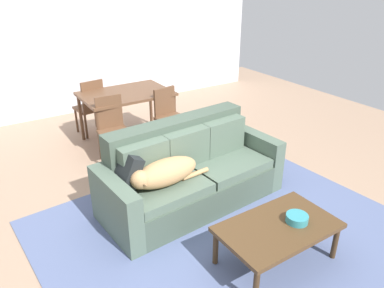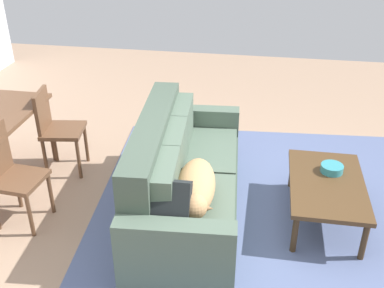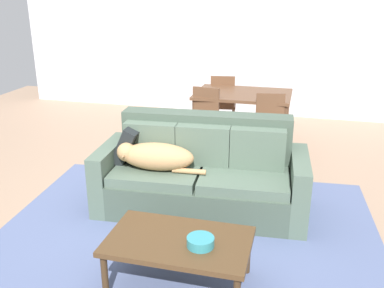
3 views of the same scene
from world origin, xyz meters
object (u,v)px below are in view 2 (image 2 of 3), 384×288
Objects in this scene: dog_on_left_cushion at (196,188)px; dining_chair_near_left at (10,172)px; bowl_on_coffee_table at (332,168)px; dining_chair_near_right at (56,126)px; couch at (182,180)px; coffee_table at (327,186)px; throw_pillow_by_left_arm at (163,207)px.

dog_on_left_cushion is 0.98× the size of dining_chair_near_left.
bowl_on_coffee_table is at bearing -60.69° from dog_on_left_cushion.
dining_chair_near_right reaches higher than dog_on_left_cushion.
couch is 2.37× the size of dog_on_left_cushion.
couch is 10.67× the size of bowl_on_coffee_table.
coffee_table is 2.70m from dining_chair_near_right.
throw_pillow_by_left_arm is 1.98× the size of bowl_on_coffee_table.
dog_on_left_cushion is at bearing -28.73° from throw_pillow_by_left_arm.
dog_on_left_cushion reaches higher than coffee_table.
couch reaches higher than throw_pillow_by_left_arm.
throw_pillow_by_left_arm reaches higher than coffee_table.
dining_chair_near_left is 0.87m from dining_chair_near_right.
throw_pillow_by_left_arm is (-0.77, -0.01, 0.27)m from couch.
throw_pillow_by_left_arm is 1.51m from dining_chair_near_left.
bowl_on_coffee_table is at bearing -103.74° from dining_chair_near_right.
dining_chair_near_left reaches higher than throw_pillow_by_left_arm.
dog_on_left_cushion is at bearing -159.72° from couch.
coffee_table is 1.19× the size of dining_chair_near_right.
dog_on_left_cushion is 2.28× the size of throw_pillow_by_left_arm.
dining_chair_near_left is 1.03× the size of dining_chair_near_right.
couch is at bearing -119.82° from dining_chair_near_right.
dining_chair_near_right is at bearing 46.99° from throw_pillow_by_left_arm.
couch is 1.47m from dining_chair_near_left.
dining_chair_near_left is (-0.62, 2.74, 0.07)m from bowl_on_coffee_table.
dog_on_left_cushion is 0.39m from throw_pillow_by_left_arm.
bowl_on_coffee_table is (0.73, -1.11, -0.16)m from dog_on_left_cushion.
couch reaches higher than bowl_on_coffee_table.
coffee_table is (0.55, -1.06, -0.24)m from dog_on_left_cushion.
dog_on_left_cushion is 1.63m from dining_chair_near_left.
couch reaches higher than dog_on_left_cushion.
dining_chair_near_right is at bearing 3.08° from dining_chair_near_left.
throw_pillow_by_left_arm is at bearing 147.26° from dog_on_left_cushion.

